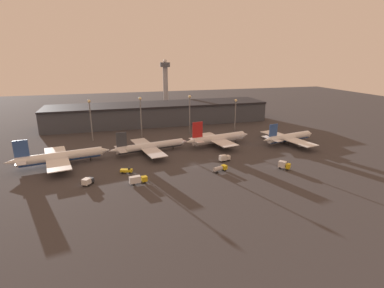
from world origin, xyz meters
name	(u,v)px	position (x,y,z in m)	size (l,w,h in m)	color
ground	(194,165)	(0.00, 0.00, 0.00)	(600.00, 600.00, 0.00)	#383538
terminal_building	(159,113)	(0.00, 93.40, 7.54)	(161.24, 31.99, 15.01)	#3D424C
airplane_0	(60,157)	(-60.17, 16.87, 3.86)	(45.65, 38.81, 13.86)	white
airplane_1	(150,146)	(-17.15, 23.80, 3.34)	(43.62, 37.30, 12.68)	silver
airplane_2	(218,139)	(22.27, 26.68, 3.89)	(41.63, 32.23, 14.86)	silver
airplane_3	(289,137)	(62.99, 18.95, 3.58)	(37.95, 38.75, 12.72)	white
service_vehicle_0	(88,181)	(-46.85, -10.69, 1.64)	(4.84, 5.33, 2.93)	#282D38
service_vehicle_1	(138,180)	(-27.74, -15.10, 1.90)	(7.34, 3.22, 3.40)	gold
service_vehicle_2	(224,158)	(15.41, 0.20, 1.82)	(5.79, 3.30, 3.28)	white
service_vehicle_3	(127,171)	(-31.15, -2.22, 1.21)	(5.51, 3.54, 2.59)	gold
service_vehicle_4	(220,168)	(8.67, -11.75, 1.54)	(7.04, 4.39, 2.58)	gold
service_vehicle_5	(284,165)	(37.43, -16.75, 1.95)	(5.01, 5.34, 3.57)	gold
lamp_post_0	(90,115)	(-46.97, 56.13, 15.74)	(1.80, 1.80, 24.70)	slate
lamp_post_1	(141,112)	(-17.58, 56.13, 15.98)	(1.80, 1.80, 25.13)	slate
lamp_post_2	(190,110)	(13.61, 56.13, 16.02)	(1.80, 1.80, 25.21)	slate
lamp_post_3	(235,110)	(45.45, 56.13, 13.97)	(1.80, 1.80, 21.52)	slate
control_tower	(165,81)	(16.03, 147.70, 26.67)	(9.00, 9.00, 46.13)	#99999E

